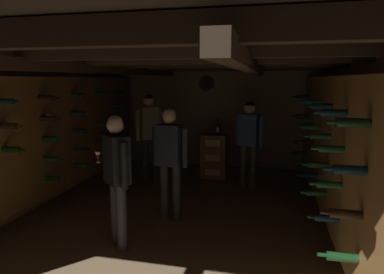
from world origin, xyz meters
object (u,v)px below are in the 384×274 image
Objects in this scene: wine_crate_stack at (214,156)px; person_guest_near_left at (117,170)px; person_host_center at (170,154)px; display_bottle at (218,128)px; person_guest_far_left at (149,129)px; person_guest_far_right at (249,137)px.

person_guest_near_left is at bearing -101.58° from wine_crate_stack.
person_host_center reaches higher than wine_crate_stack.
wine_crate_stack is 0.56× the size of person_guest_near_left.
wine_crate_stack is at bearing -142.94° from display_bottle.
person_guest_far_left is at bearing 118.59° from person_host_center.
person_guest_near_left reaches higher than display_bottle.
person_guest_far_right is (1.01, 1.70, -0.00)m from person_host_center.
person_guest_near_left is at bearing -78.36° from person_guest_far_left.
person_host_center reaches higher than person_guest_near_left.
person_guest_near_left is at bearing -102.57° from display_bottle.
person_guest_far_right reaches higher than display_bottle.
wine_crate_stack is 2.57× the size of display_bottle.
wine_crate_stack is at bearing 26.32° from person_guest_far_left.
display_bottle is 3.30m from person_guest_near_left.
display_bottle is at bearing 77.43° from person_guest_near_left.
display_bottle reaches higher than wine_crate_stack.
display_bottle is at bearing 137.96° from person_guest_far_right.
person_host_center is 1.98m from person_guest_far_right.
wine_crate_stack is 1.06m from person_guest_far_right.
person_host_center is 1.90m from person_guest_far_left.
wine_crate_stack is 1.45m from person_guest_far_left.
wine_crate_stack is 3.27m from person_guest_near_left.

